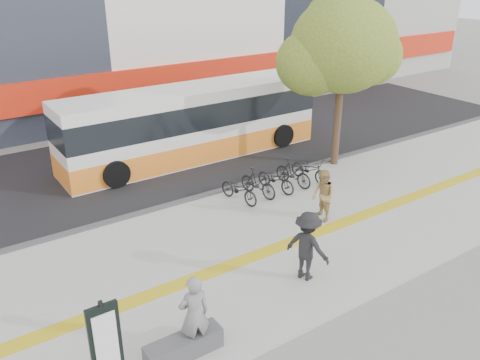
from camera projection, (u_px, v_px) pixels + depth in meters
ground at (255, 286)px, 12.34m from camera, size 120.00×120.00×0.00m
sidewalk at (222, 257)px, 13.46m from camera, size 40.00×7.00×0.08m
tactile_strip at (232, 264)px, 13.07m from camera, size 40.00×0.45×0.01m
street at (117, 169)px, 19.15m from camera, size 40.00×8.00×0.06m
curb at (164, 207)px, 16.10m from camera, size 40.00×0.25×0.14m
bench at (184, 347)px, 9.97m from camera, size 1.60×0.45×0.45m
signboard at (106, 346)px, 8.49m from camera, size 0.55×0.10×2.20m
street_tree at (341, 47)px, 17.87m from camera, size 4.40×3.80×6.31m
bus at (193, 125)px, 19.81m from camera, size 10.58×2.51×2.82m
bicycle_row at (276, 179)px, 17.10m from camera, size 3.89×1.69×0.94m
seated_woman at (194, 315)px, 9.86m from camera, size 0.69×0.50×1.76m
pedestrian_tan at (323, 196)px, 15.01m from camera, size 0.73×0.87×1.61m
pedestrian_dark at (307, 246)px, 12.19m from camera, size 1.01×1.31×1.80m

